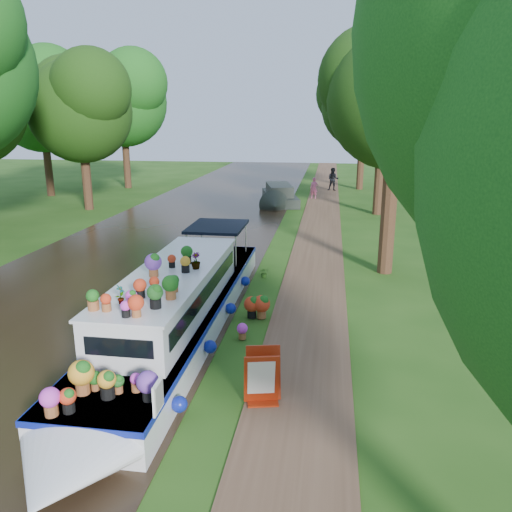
% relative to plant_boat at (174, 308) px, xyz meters
% --- Properties ---
extents(ground, '(100.00, 100.00, 0.00)m').
position_rel_plant_boat_xyz_m(ground, '(2.25, 3.77, -0.85)').
color(ground, '#214912').
rests_on(ground, ground).
extents(canal_water, '(10.00, 100.00, 0.02)m').
position_rel_plant_boat_xyz_m(canal_water, '(-3.75, 3.77, -0.84)').
color(canal_water, black).
rests_on(canal_water, ground).
extents(towpath, '(2.20, 100.00, 0.03)m').
position_rel_plant_boat_xyz_m(towpath, '(3.45, 3.77, -0.84)').
color(towpath, brown).
rests_on(towpath, ground).
extents(plant_boat, '(2.29, 13.52, 2.29)m').
position_rel_plant_boat_xyz_m(plant_boat, '(0.00, 0.00, 0.00)').
color(plant_boat, silver).
rests_on(plant_boat, canal_water).
extents(tree_near_overhang, '(5.52, 5.28, 8.99)m').
position_rel_plant_boat_xyz_m(tree_near_overhang, '(6.04, 6.83, 5.75)').
color(tree_near_overhang, '#341E11').
rests_on(tree_near_overhang, ground).
extents(tree_near_mid, '(6.90, 6.60, 9.40)m').
position_rel_plant_boat_xyz_m(tree_near_mid, '(6.73, 18.85, 5.58)').
color(tree_near_mid, '#341E11').
rests_on(tree_near_mid, ground).
extents(tree_near_far, '(7.59, 7.26, 10.30)m').
position_rel_plant_boat_xyz_m(tree_near_far, '(6.23, 29.86, 6.20)').
color(tree_near_far, '#341E11').
rests_on(tree_near_far, ground).
extents(tree_far_c, '(7.13, 6.82, 9.59)m').
position_rel_plant_boat_xyz_m(tree_far_c, '(-11.27, 17.85, 5.67)').
color(tree_far_c, '#341E11').
rests_on(tree_far_c, ground).
extents(tree_far_d, '(8.05, 7.70, 10.85)m').
position_rel_plant_boat_xyz_m(tree_far_d, '(-12.77, 27.86, 6.54)').
color(tree_far_d, '#341E11').
rests_on(tree_far_d, ground).
extents(tree_far_h, '(7.82, 7.48, 10.49)m').
position_rel_plant_boat_xyz_m(tree_far_h, '(-16.77, 22.86, 6.28)').
color(tree_far_h, '#341E11').
rests_on(tree_far_h, ground).
extents(second_boat, '(3.18, 6.98, 1.29)m').
position_rel_plant_boat_xyz_m(second_boat, '(0.50, 21.81, -0.33)').
color(second_boat, black).
rests_on(second_boat, canal_water).
extents(sandwich_board, '(0.75, 0.70, 1.13)m').
position_rel_plant_boat_xyz_m(sandwich_board, '(2.70, -2.77, -0.31)').
color(sandwich_board, '#9F240B').
rests_on(sandwich_board, towpath).
extents(pedestrian_pink, '(0.61, 0.47, 1.50)m').
position_rel_plant_boat_xyz_m(pedestrian_pink, '(2.75, 24.15, -0.07)').
color(pedestrian_pink, '#CC547A').
rests_on(pedestrian_pink, towpath).
extents(pedestrian_dark, '(0.91, 0.74, 1.80)m').
position_rel_plant_boat_xyz_m(pedestrian_dark, '(4.10, 28.42, 0.07)').
color(pedestrian_dark, black).
rests_on(pedestrian_dark, towpath).
extents(verge_plant, '(0.38, 0.34, 0.38)m').
position_rel_plant_boat_xyz_m(verge_plant, '(1.65, 5.47, -0.66)').
color(verge_plant, '#31601D').
rests_on(verge_plant, ground).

